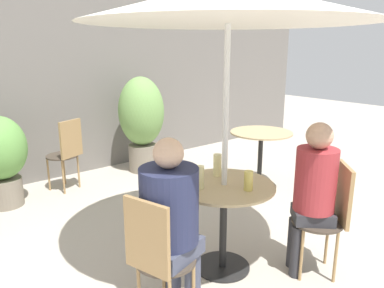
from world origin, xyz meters
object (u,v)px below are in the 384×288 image
Objects in this scene: bistro_chair_4 at (67,149)px; seated_person_1 at (313,186)px; seated_person_0 at (171,216)px; cafe_table_near at (224,206)px; potted_plant_0 at (1,155)px; beer_glass_1 at (248,181)px; potted_plant_1 at (141,118)px; cafe_table_far at (261,146)px; umbrella at (228,3)px; bistro_chair_0 at (156,252)px; beer_glass_0 at (200,177)px; beer_glass_2 at (217,165)px; bistro_chair_1 at (331,210)px.

seated_person_1 is (0.79, -2.99, 0.20)m from bistro_chair_4.
seated_person_0 is 1.19m from seated_person_1.
potted_plant_0 is at bearing 112.87° from cafe_table_near.
potted_plant_1 is at bearing 73.95° from beer_glass_1.
umbrella reaches higher than cafe_table_far.
cafe_table_near is 0.84m from bistro_chair_0.
beer_glass_0 is (-1.88, -0.99, 0.28)m from cafe_table_far.
beer_glass_2 is (0.04, 0.39, 0.02)m from beer_glass_1.
bistro_chair_0 is at bearing -120.64° from potted_plant_1.
bistro_chair_4 reaches higher than beer_glass_0.
seated_person_0 is at bearing -164.40° from umbrella.
bistro_chair_4 is 0.76m from potted_plant_0.
bistro_chair_0 is 1.00× the size of bistro_chair_4.
bistro_chair_4 is (0.51, 2.73, 0.00)m from bistro_chair_0.
potted_plant_1 is at bearing 2.35° from potted_plant_0.
seated_person_0 is (0.15, 0.04, 0.19)m from bistro_chair_0.
cafe_table_far is 2.65m from seated_person_0.
bistro_chair_4 is 3.09m from seated_person_1.
bistro_chair_4 is 2.46m from beer_glass_0.
bistro_chair_0 is 0.87× the size of potted_plant_0.
bistro_chair_1 is 0.67× the size of potted_plant_1.
seated_person_0 is 2.72m from potted_plant_0.
beer_glass_2 is (-0.50, 0.77, 0.28)m from bistro_chair_1.
umbrella is at bearing 105.70° from beer_glass_1.
umbrella reaches higher than cafe_table_near.
seated_person_1 is at bearing -62.59° from potted_plant_0.
bistro_chair_0 is 1.45m from bistro_chair_1.
bistro_chair_0 is 4.92× the size of beer_glass_2.
beer_glass_0 is 0.08× the size of umbrella.
bistro_chair_0 is 0.41× the size of umbrella.
seated_person_0 reaches higher than beer_glass_1.
seated_person_0 is (-0.66, -0.18, 0.18)m from cafe_table_near.
bistro_chair_4 is at bearing -23.28° from seated_person_0.
seated_person_1 is at bearing -44.40° from umbrella.
potted_plant_0 is at bearing -107.44° from bistro_chair_1.
bistro_chair_1 reaches higher than beer_glass_0.
beer_glass_2 is (-1.58, -0.86, 0.28)m from cafe_table_far.
beer_glass_0 is (0.10, -2.45, 0.28)m from bistro_chair_4.
bistro_chair_1 is at bearing -38.82° from beer_glass_0.
seated_person_0 is 6.72× the size of beer_glass_2.
bistro_chair_0 is 3.28m from potted_plant_1.
bistro_chair_0 is 2.75m from potted_plant_0.
bistro_chair_4 is (-1.98, 1.46, -0.00)m from cafe_table_far.
seated_person_0 is (-1.26, 0.40, 0.19)m from bistro_chair_1.
cafe_table_far is 0.86× the size of bistro_chair_0.
beer_glass_1 is at bearing -106.05° from potted_plant_1.
potted_plant_1 is at bearing 71.63° from umbrella.
bistro_chair_0 reaches higher than beer_glass_0.
seated_person_0 is 0.53m from beer_glass_0.
bistro_chair_1 is 0.87× the size of potted_plant_0.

